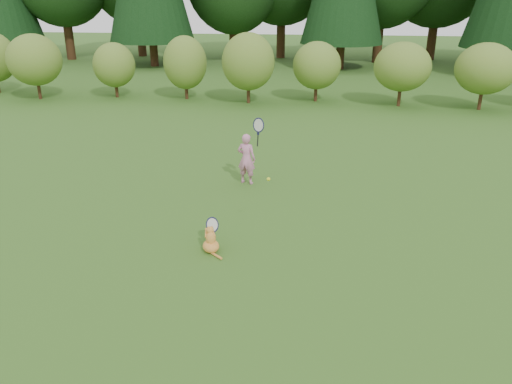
# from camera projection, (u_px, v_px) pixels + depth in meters

# --- Properties ---
(ground) EXTENTS (100.00, 100.00, 0.00)m
(ground) POSITION_uv_depth(u_px,v_px,m) (240.00, 242.00, 9.29)
(ground) COLOR #205518
(ground) RESTS_ON ground
(shrub_row) EXTENTS (28.00, 3.00, 2.80)m
(shrub_row) POSITION_uv_depth(u_px,v_px,m) (288.00, 68.00, 20.74)
(shrub_row) COLOR olive
(shrub_row) RESTS_ON ground
(child) EXTENTS (0.72, 0.46, 1.86)m
(child) POSITION_uv_depth(u_px,v_px,m) (247.00, 158.00, 11.93)
(child) COLOR pink
(child) RESTS_ON ground
(cat) EXTENTS (0.49, 0.77, 0.67)m
(cat) POSITION_uv_depth(u_px,v_px,m) (211.00, 238.00, 8.88)
(cat) COLOR #C17325
(cat) RESTS_ON ground
(tennis_ball) EXTENTS (0.07, 0.07, 0.07)m
(tennis_ball) POSITION_uv_depth(u_px,v_px,m) (268.00, 179.00, 9.14)
(tennis_ball) COLOR yellow
(tennis_ball) RESTS_ON ground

